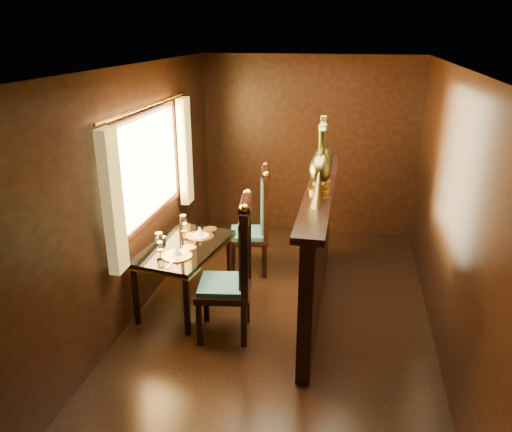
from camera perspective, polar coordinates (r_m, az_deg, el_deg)
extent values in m
plane|color=black|center=(5.29, 2.89, -11.54)|extent=(5.00, 5.00, 0.00)
cube|color=black|center=(7.13, 6.03, 7.87)|extent=(3.00, 0.04, 2.50)
cube|color=black|center=(2.56, -5.16, -17.10)|extent=(3.00, 0.04, 2.50)
cube|color=black|center=(5.15, -13.60, 2.38)|extent=(0.04, 5.00, 2.50)
cube|color=black|center=(4.79, 21.23, 0.12)|extent=(0.04, 5.00, 2.50)
cube|color=beige|center=(4.49, 3.48, 16.60)|extent=(3.00, 5.00, 0.04)
cube|color=#FFC672|center=(5.36, -12.44, 5.41)|extent=(0.01, 1.70, 1.05)
cube|color=yellow|center=(4.49, -16.05, 1.48)|extent=(0.10, 0.22, 1.30)
cube|color=yellow|center=(6.21, -8.10, 7.28)|extent=(0.10, 0.22, 1.30)
cylinder|color=gold|center=(5.20, -12.21, 12.25)|extent=(0.03, 2.20, 0.03)
cube|color=black|center=(5.21, 7.05, -4.04)|extent=(0.12, 2.60, 1.30)
cube|color=#3E3C1C|center=(5.20, 6.36, -3.49)|extent=(0.02, 2.20, 0.95)
cube|color=black|center=(4.97, 7.39, 3.10)|extent=(0.26, 2.70, 0.06)
cube|color=black|center=(5.27, -8.23, -3.58)|extent=(0.87, 1.25, 0.04)
cube|color=gold|center=(5.28, -8.21, -3.87)|extent=(0.89, 1.27, 0.02)
cylinder|color=black|center=(5.17, -13.58, -8.86)|extent=(0.06, 0.06, 0.63)
cylinder|color=black|center=(4.91, -7.92, -10.18)|extent=(0.06, 0.06, 0.63)
cylinder|color=black|center=(5.95, -8.14, -4.39)|extent=(0.06, 0.06, 0.63)
cylinder|color=black|center=(5.72, -3.07, -5.28)|extent=(0.06, 0.06, 0.63)
cylinder|color=orange|center=(5.03, -9.00, -4.52)|extent=(0.30, 0.30, 0.01)
cone|color=silver|center=(5.01, -9.03, -3.96)|extent=(0.11, 0.11, 0.10)
cylinder|color=orange|center=(5.47, -6.41, -2.27)|extent=(0.30, 0.30, 0.01)
cone|color=silver|center=(5.45, -6.43, -1.74)|extent=(0.11, 0.11, 0.10)
cylinder|color=silver|center=(5.34, -10.66, -2.79)|extent=(0.03, 0.03, 0.06)
cylinder|color=silver|center=(5.38, -10.45, -2.61)|extent=(0.03, 0.03, 0.06)
cube|color=black|center=(4.81, -3.71, -8.40)|extent=(0.57, 0.57, 0.07)
cube|color=navy|center=(4.79, -3.72, -7.83)|extent=(0.51, 0.51, 0.05)
cube|color=navy|center=(4.61, -1.13, -3.92)|extent=(0.09, 0.39, 0.64)
cube|color=black|center=(4.80, -6.44, -12.18)|extent=(0.05, 0.05, 0.45)
cube|color=black|center=(4.75, -1.39, -12.40)|extent=(0.05, 0.05, 0.45)
cube|color=black|center=(5.15, -5.70, -9.69)|extent=(0.05, 0.05, 0.45)
cube|color=black|center=(5.10, -1.03, -9.86)|extent=(0.05, 0.05, 0.45)
sphere|color=gold|center=(4.23, -1.38, 0.90)|extent=(0.08, 0.08, 0.08)
sphere|color=gold|center=(4.62, -0.98, 2.64)|extent=(0.08, 0.08, 0.08)
cube|color=black|center=(6.04, -0.86, -2.40)|extent=(0.55, 0.55, 0.06)
cube|color=navy|center=(6.02, -0.87, -1.96)|extent=(0.50, 0.50, 0.05)
cube|color=navy|center=(5.91, 1.09, 1.11)|extent=(0.11, 0.37, 0.60)
cube|color=black|center=(5.97, -2.71, -5.25)|extent=(0.05, 0.05, 0.42)
cube|color=black|center=(5.97, 1.01, -5.23)|extent=(0.05, 0.05, 0.42)
cube|color=black|center=(6.32, -2.61, -3.72)|extent=(0.05, 0.05, 0.42)
cube|color=black|center=(6.32, 0.91, -3.70)|extent=(0.05, 0.05, 0.42)
sphere|color=gold|center=(5.58, 1.19, 4.83)|extent=(0.07, 0.07, 0.07)
sphere|color=gold|center=(5.96, 1.06, 5.84)|extent=(0.07, 0.07, 0.07)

